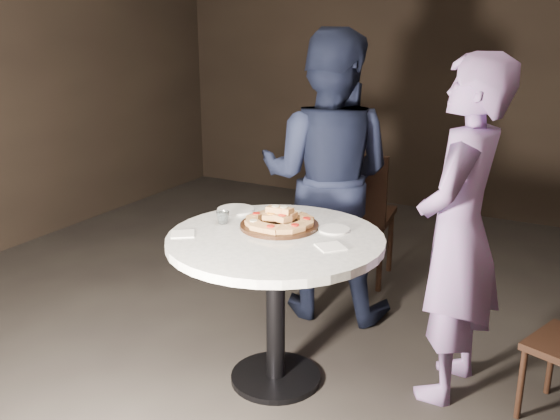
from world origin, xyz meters
name	(u,v)px	position (x,y,z in m)	size (l,w,h in m)	color
floor	(276,364)	(0.00, 0.00, 0.00)	(7.00, 7.00, 0.00)	black
table	(276,264)	(0.08, -0.15, 0.70)	(1.48, 1.48, 0.86)	black
serving_board	(279,225)	(0.03, -0.01, 0.87)	(0.43, 0.43, 0.02)	black
focaccia_pile	(280,218)	(0.03, 0.00, 0.91)	(0.38, 0.37, 0.10)	#BD8349
plate_left	(236,210)	(-0.34, 0.13, 0.87)	(0.22, 0.22, 0.01)	white
plate_right	(334,229)	(0.31, 0.09, 0.87)	(0.17, 0.17, 0.01)	white
water_glass	(223,218)	(-0.27, -0.11, 0.90)	(0.08, 0.08, 0.07)	silver
napkin_near	(183,234)	(-0.36, -0.36, 0.87)	(0.12, 0.12, 0.01)	white
napkin_far	(331,247)	(0.40, -0.16, 0.87)	(0.13, 0.13, 0.01)	white
chair_far	(357,208)	(-0.04, 1.33, 0.60)	(0.55, 0.57, 1.03)	black
diner_navy	(327,177)	(-0.06, 0.80, 0.95)	(0.93, 0.72, 1.90)	black
diner_teal	(459,233)	(0.94, 0.24, 0.91)	(0.66, 0.43, 1.81)	slate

